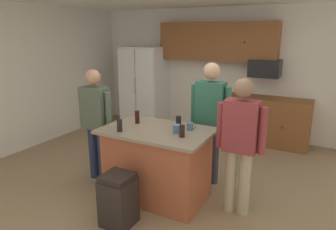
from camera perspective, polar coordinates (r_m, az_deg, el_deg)
The scene contains 18 objects.
floor at distance 4.36m, azimuth 1.52°, elevation -13.76°, with size 7.04×7.04×0.00m, color #937A5B.
back_wall at distance 6.49m, azimuth 12.84°, elevation 7.74°, with size 6.40×0.10×2.60m, color white.
side_wall_left at distance 6.02m, azimuth -26.94°, elevation 5.89°, with size 0.10×5.60×2.60m, color white.
cabinet_run_upper at distance 6.36m, azimuth 9.13°, elevation 13.44°, with size 2.40×0.38×0.75m.
cabinet_run_lower at distance 6.22m, azimuth 16.90°, elevation -0.88°, with size 1.80×0.63×0.90m.
refrigerator at distance 6.97m, azimuth -4.40°, elevation 5.26°, with size 0.92×0.76×1.80m.
microwave_over_range at distance 6.05m, azimuth 17.68°, elevation 8.31°, with size 0.56×0.40×0.32m, color black.
kitchen_island at distance 3.99m, azimuth -2.05°, elevation -9.01°, with size 1.37×0.88×0.94m.
person_guest_left at distance 4.25m, azimuth 7.86°, elevation -0.08°, with size 0.57×0.23×1.72m.
person_elder_center at distance 4.45m, azimuth -13.37°, elevation -0.57°, with size 0.57×0.22×1.62m.
person_guest_by_door at distance 3.58m, azimuth 13.35°, elevation -4.35°, with size 0.57×0.22×1.63m.
mug_blue_stoneware at distance 3.78m, azimuth 4.17°, elevation -2.14°, with size 0.12×0.08×0.10m.
glass_stout_tall at distance 3.88m, azimuth 1.97°, elevation -1.28°, with size 0.07×0.07×0.14m.
tumbler_amber at distance 3.53m, azimuth 2.65°, elevation -3.04°, with size 0.06×0.06×0.14m.
glass_dark_ale at distance 4.06m, azimuth -5.79°, elevation -0.39°, with size 0.06×0.06×0.17m.
mug_ceramic_white at distance 3.67m, azimuth 1.66°, elevation -2.60°, with size 0.13×0.09×0.10m.
glass_short_whisky at distance 3.76m, azimuth -9.05°, elevation -1.95°, with size 0.07×0.07×0.15m.
trash_bin at distance 3.58m, azimuth -9.25°, elevation -15.38°, with size 0.34×0.34×0.61m.
Camera 1 is at (1.69, -3.41, 2.12)m, focal length 32.62 mm.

